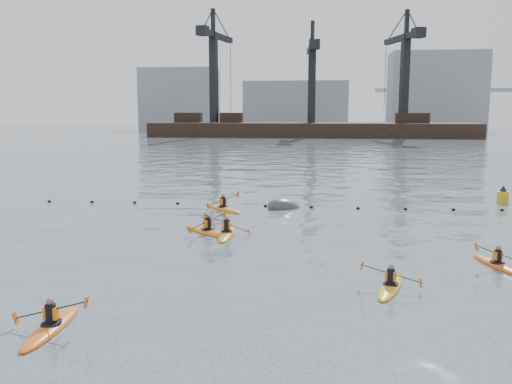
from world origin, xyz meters
TOP-DOWN VIEW (x-y plane):
  - ground at (0.00, 0.00)m, footprint 400.00×400.00m
  - float_line at (-0.50, 22.53)m, footprint 33.24×0.73m
  - barge_pier at (-0.22, 110.00)m, footprint 72.00×19.30m
  - skyline at (2.23, 150.27)m, footprint 141.00×28.00m
  - kayaker_0 at (-6.39, 1.88)m, footprint 2.35×3.46m
  - kayaker_1 at (4.01, 6.70)m, footprint 2.14×3.31m
  - kayaker_2 at (-4.27, 14.54)m, footprint 3.27×2.92m
  - kayaker_3 at (-3.22, 14.22)m, footprint 2.49×3.62m
  - kayaker_4 at (8.74, 9.98)m, footprint 2.12×3.21m
  - kayaker_5 at (-4.59, 21.09)m, footprint 3.05×3.14m
  - mooring_buoy at (-0.75, 22.14)m, footprint 2.88×2.42m
  - nav_buoy at (14.00, 25.66)m, footprint 0.75×0.75m

SIDE VIEW (x-z plane):
  - ground at x=0.00m, z-range 0.00..0.00m
  - mooring_buoy at x=-0.75m, z-range -0.82..0.82m
  - float_line at x=-0.50m, z-range -0.09..0.15m
  - kayaker_4 at x=8.74m, z-range -0.50..0.69m
  - kayaker_1 at x=4.01m, z-range -0.43..0.63m
  - kayaker_0 at x=-6.39m, z-range -0.49..0.70m
  - kayaker_3 at x=-3.22m, z-range -0.57..0.79m
  - kayaker_5 at x=-4.59m, z-range -0.50..0.72m
  - kayaker_2 at x=-4.27m, z-range -0.50..0.73m
  - nav_buoy at x=14.00m, z-range -0.27..1.09m
  - barge_pier at x=-0.22m, z-range -12.86..16.64m
  - skyline at x=2.23m, z-range -1.75..20.25m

